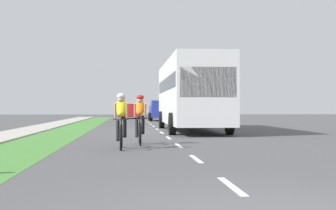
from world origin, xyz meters
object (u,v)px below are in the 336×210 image
cyclist_lead (121,121)px  pickup_maroon (127,110)px  cyclist_trailing (140,119)px  sedan_red (131,111)px  suv_blue (161,110)px  bus_white (190,92)px

cyclist_lead → pickup_maroon: size_ratio=0.34×
cyclist_trailing → sedan_red: size_ratio=0.40×
cyclist_trailing → pickup_maroon: bearing=90.6°
cyclist_lead → suv_blue: 30.57m
cyclist_lead → suv_blue: bearing=84.2°
cyclist_trailing → bus_white: bus_white is taller
pickup_maroon → suv_blue: bearing=-81.7°
suv_blue → cyclist_lead: bearing=-95.8°
cyclist_trailing → suv_blue: (2.51, 28.64, 0.14)m
suv_blue → pickup_maroon: size_ratio=0.92×
cyclist_lead → sedan_red: size_ratio=0.40×
pickup_maroon → sedan_red: bearing=-88.2°
cyclist_trailing → suv_blue: 28.75m
pickup_maroon → cyclist_lead: bearing=-90.0°
cyclist_trailing → sedan_red: bearing=90.2°
cyclist_trailing → bus_white: (2.76, 9.25, 1.17)m
bus_white → sedan_red: 28.32m
cyclist_lead → sedan_red: bearing=89.4°
cyclist_trailing → suv_blue: size_ratio=0.37×
sedan_red → pickup_maroon: pickup_maroon is taller
suv_blue → pickup_maroon: suv_blue is taller
cyclist_trailing → pickup_maroon: 49.49m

